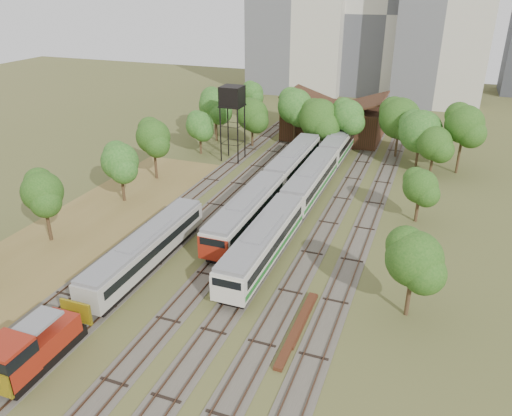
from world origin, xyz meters
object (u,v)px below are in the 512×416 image
at_px(railcar_red_set, 273,185).
at_px(railcar_green_set, 311,181).
at_px(shunter_locomotive, 29,350).
at_px(water_tower, 232,98).

distance_m(railcar_red_set, railcar_green_set, 4.98).
xyz_separation_m(railcar_green_set, shunter_locomotive, (-10.00, -36.87, -0.24)).
relative_size(railcar_red_set, railcar_green_set, 0.66).
bearing_deg(railcar_green_set, shunter_locomotive, -105.17).
relative_size(railcar_red_set, water_tower, 3.14).
xyz_separation_m(railcar_green_set, water_tower, (-14.56, 9.41, 7.30)).
relative_size(railcar_green_set, shunter_locomotive, 6.43).
distance_m(shunter_locomotive, water_tower, 47.12).
relative_size(railcar_red_set, shunter_locomotive, 4.27).
xyz_separation_m(railcar_red_set, railcar_green_set, (4.00, 2.96, -0.02)).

